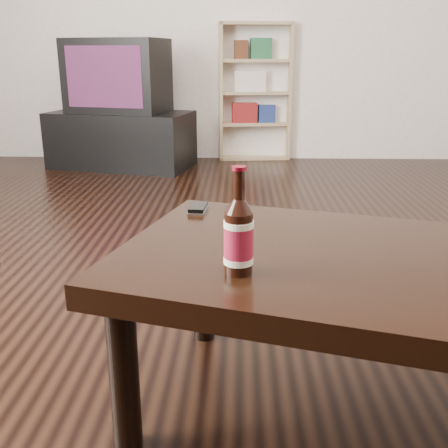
{
  "coord_description": "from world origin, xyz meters",
  "views": [
    {
      "loc": [
        0.05,
        -1.53,
        0.87
      ],
      "look_at": [
        0.01,
        -0.52,
        0.54
      ],
      "focal_mm": 42.0,
      "sensor_mm": 36.0,
      "label": 1
    }
  ],
  "objects_px": {
    "tv_stand": "(122,140)",
    "beer_bottle": "(239,237)",
    "phone": "(198,208)",
    "tv": "(118,76)",
    "bookshelf": "(253,89)",
    "coffee_table": "(368,281)"
  },
  "relations": [
    {
      "from": "tv_stand",
      "to": "beer_bottle",
      "type": "xyz_separation_m",
      "value": [
        0.94,
        -3.12,
        0.29
      ]
    },
    {
      "from": "tv_stand",
      "to": "phone",
      "type": "height_order",
      "value": "phone"
    },
    {
      "from": "tv_stand",
      "to": "tv",
      "type": "bearing_deg",
      "value": -90.0
    },
    {
      "from": "bookshelf",
      "to": "beer_bottle",
      "type": "height_order",
      "value": "bookshelf"
    },
    {
      "from": "tv",
      "to": "bookshelf",
      "type": "xyz_separation_m",
      "value": [
        1.05,
        0.44,
        -0.13
      ]
    },
    {
      "from": "tv_stand",
      "to": "beer_bottle",
      "type": "height_order",
      "value": "beer_bottle"
    },
    {
      "from": "tv_stand",
      "to": "phone",
      "type": "distance_m",
      "value": 2.8
    },
    {
      "from": "tv_stand",
      "to": "tv",
      "type": "xyz_separation_m",
      "value": [
        -0.0,
        -0.0,
        0.49
      ]
    },
    {
      "from": "tv",
      "to": "beer_bottle",
      "type": "xyz_separation_m",
      "value": [
        0.94,
        -3.12,
        -0.2
      ]
    },
    {
      "from": "phone",
      "to": "bookshelf",
      "type": "bearing_deg",
      "value": 91.14
    },
    {
      "from": "tv",
      "to": "beer_bottle",
      "type": "relative_size",
      "value": 3.59
    },
    {
      "from": "bookshelf",
      "to": "coffee_table",
      "type": "height_order",
      "value": "bookshelf"
    },
    {
      "from": "tv_stand",
      "to": "bookshelf",
      "type": "distance_m",
      "value": 1.19
    },
    {
      "from": "tv_stand",
      "to": "coffee_table",
      "type": "height_order",
      "value": "tv_stand"
    },
    {
      "from": "tv",
      "to": "bookshelf",
      "type": "distance_m",
      "value": 1.14
    },
    {
      "from": "beer_bottle",
      "to": "phone",
      "type": "distance_m",
      "value": 0.47
    },
    {
      "from": "tv",
      "to": "bookshelf",
      "type": "relative_size",
      "value": 0.73
    },
    {
      "from": "coffee_table",
      "to": "phone",
      "type": "xyz_separation_m",
      "value": [
        -0.42,
        0.36,
        0.06
      ]
    },
    {
      "from": "tv",
      "to": "beer_bottle",
      "type": "height_order",
      "value": "tv"
    },
    {
      "from": "bookshelf",
      "to": "beer_bottle",
      "type": "relative_size",
      "value": 4.91
    },
    {
      "from": "bookshelf",
      "to": "coffee_table",
      "type": "relative_size",
      "value": 0.87
    },
    {
      "from": "coffee_table",
      "to": "beer_bottle",
      "type": "height_order",
      "value": "beer_bottle"
    }
  ]
}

